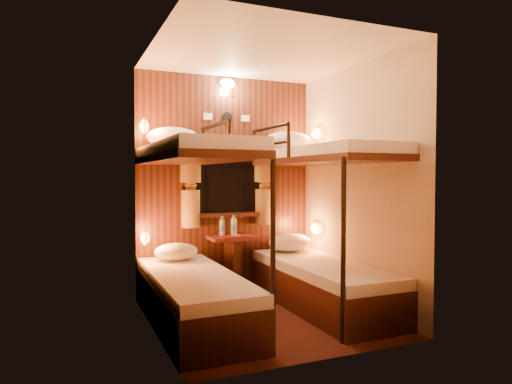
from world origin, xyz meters
name	(u,v)px	position (x,y,z in m)	size (l,w,h in m)	color
floor	(264,317)	(0.00, 0.00, 0.00)	(2.10, 2.10, 0.00)	#33100E
ceiling	(264,54)	(0.00, 0.00, 2.40)	(2.10, 2.10, 0.00)	silver
wall_back	(226,185)	(0.00, 1.05, 1.20)	(2.40, 2.40, 0.00)	#C6B293
wall_front	(325,190)	(0.00, -1.05, 1.20)	(2.40, 2.40, 0.00)	#C6B293
wall_left	(153,188)	(-1.00, 0.00, 1.20)	(2.40, 2.40, 0.00)	#C6B293
wall_right	(356,186)	(1.00, 0.00, 1.20)	(2.40, 2.40, 0.00)	#C6B293
back_panel	(227,185)	(0.00, 1.04, 1.20)	(2.00, 0.03, 2.40)	black
bunk_left	(193,261)	(-0.65, 0.07, 0.56)	(0.72, 1.90, 1.82)	black
bunk_right	(321,251)	(0.65, 0.07, 0.56)	(0.72, 1.90, 1.82)	black
window	(227,187)	(0.00, 1.00, 1.18)	(1.00, 0.12, 0.79)	black
curtains	(228,179)	(0.00, 0.97, 1.26)	(1.10, 0.22, 1.00)	olive
back_fixtures	(227,90)	(0.00, 1.00, 2.25)	(0.54, 0.09, 0.48)	black
reading_lamps	(237,182)	(0.00, 0.70, 1.24)	(2.00, 0.20, 1.25)	orange
table	(232,257)	(0.00, 0.85, 0.41)	(0.50, 0.34, 0.66)	#5F2215
bottle_left	(222,228)	(-0.11, 0.88, 0.74)	(0.06, 0.06, 0.21)	#99BFE5
bottle_right	(234,227)	(0.02, 0.85, 0.75)	(0.07, 0.07, 0.23)	#99BFE5
sachet_a	(237,235)	(0.06, 0.86, 0.65)	(0.08, 0.06, 0.01)	silver
sachet_b	(238,235)	(0.08, 0.89, 0.65)	(0.07, 0.05, 0.00)	silver
pillow_lower_left	(176,252)	(-0.65, 0.71, 0.54)	(0.44, 0.31, 0.17)	white
pillow_lower_right	(290,242)	(0.65, 0.74, 0.56)	(0.50, 0.36, 0.20)	white
pillow_upper_left	(173,137)	(-0.65, 0.82, 1.69)	(0.54, 0.38, 0.21)	white
pillow_upper_right	(288,141)	(0.65, 0.80, 1.69)	(0.54, 0.39, 0.21)	white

